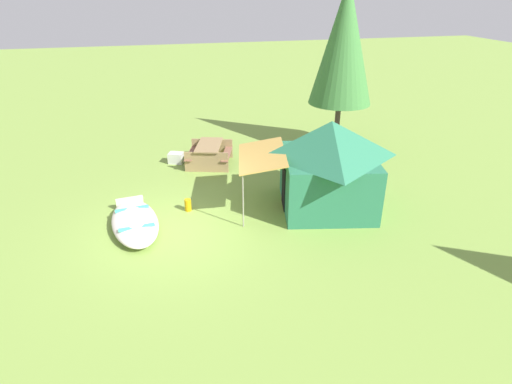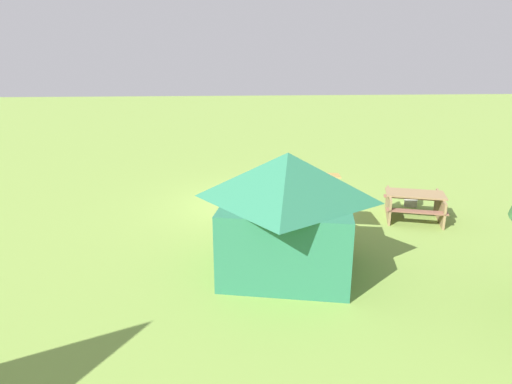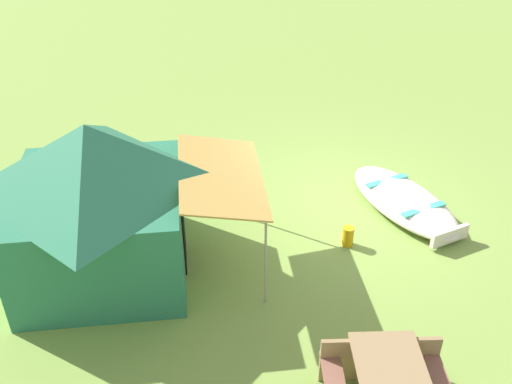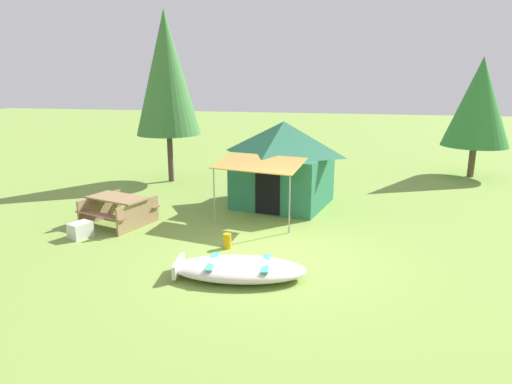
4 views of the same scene
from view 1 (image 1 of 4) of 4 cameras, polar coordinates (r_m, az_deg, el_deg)
The scene contains 7 objects.
ground_plane at distance 11.60m, azimuth -10.25°, elevation -5.23°, with size 80.00×80.00×0.00m, color olive.
beached_rowboat at distance 11.95m, azimuth -15.92°, elevation -3.85°, with size 2.84×1.53×0.36m.
canvas_cabin_tent at distance 12.27m, azimuth 9.66°, elevation 3.71°, with size 3.34×4.35×2.61m.
picnic_table at distance 15.57m, azimuth -6.27°, elevation 5.33°, with size 1.98×1.94×0.77m.
cooler_box at distance 15.97m, azimuth -10.65°, elevation 4.51°, with size 0.52×0.39×0.39m, color silver.
fuel_can at distance 12.51m, azimuth -9.10°, elevation -1.73°, with size 0.19×0.19×0.36m, color #D0960E.
pine_tree_back_left at distance 16.74m, azimuth 11.71°, elevation 18.98°, with size 2.38×2.38×6.26m.
Camera 1 is at (9.95, -0.35, 5.94)m, focal length 29.87 mm.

